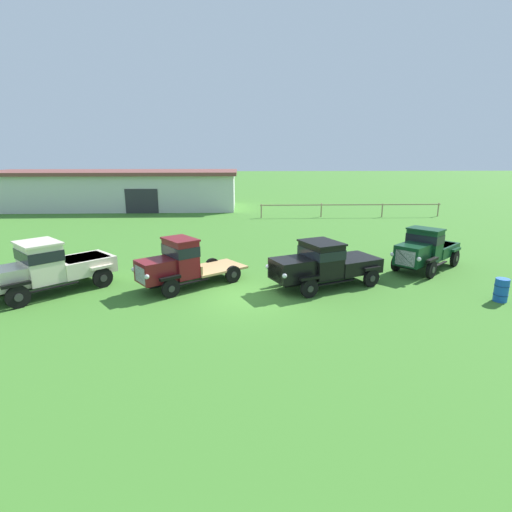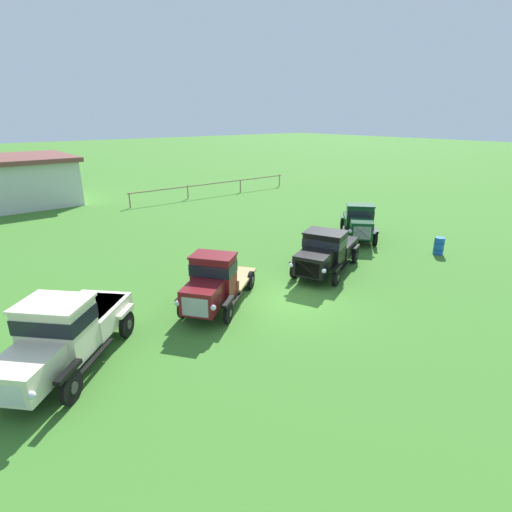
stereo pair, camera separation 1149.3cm
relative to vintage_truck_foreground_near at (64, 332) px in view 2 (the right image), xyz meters
The scene contains 7 objects.
ground_plane 8.52m from the vintage_truck_foreground_near, ahead, with size 240.00×240.00×0.00m, color #3D7528.
paddock_fence 27.39m from the vintage_truck_foreground_near, 47.38° to the left, with size 16.97×0.61×1.27m.
vintage_truck_foreground_near is the anchor object (origin of this frame).
vintage_truck_second_in_line 5.49m from the vintage_truck_foreground_near, ahead, with size 5.01×4.31×2.23m.
vintage_truck_midrow_center 11.90m from the vintage_truck_foreground_near, ahead, with size 5.42×3.68×2.06m.
vintage_truck_far_side 17.80m from the vintage_truck_foreground_near, ahead, with size 4.62×4.38×2.18m.
oil_drum_beside_row 18.76m from the vintage_truck_foreground_near, ahead, with size 0.55×0.55×0.95m.
Camera 2 is at (-10.50, -10.82, 7.19)m, focal length 28.00 mm.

